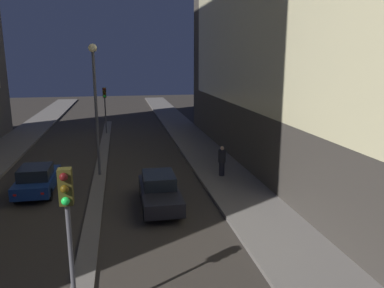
{
  "coord_description": "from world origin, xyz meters",
  "views": [
    {
      "loc": [
        1.36,
        -5.88,
        6.8
      ],
      "look_at": [
        6.58,
        21.24,
        0.5
      ],
      "focal_mm": 35.0,
      "sensor_mm": 36.0,
      "label": 1
    }
  ],
  "objects": [
    {
      "name": "median_strip",
      "position": [
        0.0,
        18.32,
        0.05
      ],
      "size": [
        0.71,
        34.65,
        0.11
      ],
      "color": "#66605B",
      "rests_on": "ground"
    },
    {
      "name": "street_lamp",
      "position": [
        0.0,
        15.98,
        5.03
      ],
      "size": [
        0.47,
        0.47,
        7.51
      ],
      "color": "#4C4C51",
      "rests_on": "median_strip"
    },
    {
      "name": "pedestrian_on_right_sidewalk",
      "position": [
        7.0,
        14.25,
        1.08
      ],
      "size": [
        0.43,
        0.43,
        1.75
      ],
      "color": "black",
      "rests_on": "sidewalk_right"
    },
    {
      "name": "traffic_light_near",
      "position": [
        0.0,
        2.99,
        3.17
      ],
      "size": [
        0.32,
        0.42,
        4.16
      ],
      "color": "#4C4C51",
      "rests_on": "median_strip"
    },
    {
      "name": "car_right_lane",
      "position": [
        3.0,
        10.69,
        0.77
      ],
      "size": [
        1.72,
        4.46,
        1.52
      ],
      "color": "black",
      "rests_on": "ground"
    },
    {
      "name": "traffic_light_mid",
      "position": [
        0.0,
        28.92,
        3.17
      ],
      "size": [
        0.32,
        0.42,
        4.16
      ],
      "color": "#4C4C51",
      "rests_on": "median_strip"
    },
    {
      "name": "car_left_lane",
      "position": [
        -3.0,
        13.64,
        0.75
      ],
      "size": [
        1.74,
        4.08,
        1.49
      ],
      "color": "navy",
      "rests_on": "ground"
    }
  ]
}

